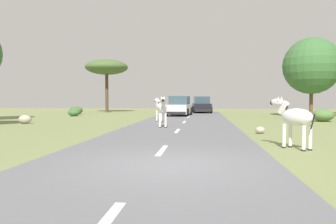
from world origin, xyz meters
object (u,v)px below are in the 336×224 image
at_px(zebra_1, 160,107).
at_px(bush_1, 76,110).
at_px(rock_0, 260,130).
at_px(zebra_2, 294,118).
at_px(car_0, 179,107).
at_px(bush_3, 74,113).
at_px(tree_5, 107,68).
at_px(rock_1, 25,119).
at_px(tree_0, 312,66).
at_px(bush_2, 323,115).
at_px(car_1, 202,105).
at_px(zebra_0, 163,109).

relative_size(zebra_1, bush_1, 1.22).
bearing_deg(rock_0, zebra_2, -86.46).
height_order(zebra_2, car_0, car_0).
xyz_separation_m(car_0, bush_3, (-9.33, -1.22, -0.53)).
xyz_separation_m(tree_5, bush_3, (-0.55, -8.53, -4.78)).
distance_m(zebra_1, rock_1, 8.56).
xyz_separation_m(tree_0, bush_2, (-1.08, -6.06, -3.92)).
distance_m(zebra_2, bush_3, 23.10).
bearing_deg(bush_3, car_1, 34.50).
distance_m(car_0, tree_0, 11.87).
bearing_deg(rock_0, zebra_0, 155.40).
relative_size(zebra_0, zebra_2, 1.06).
height_order(zebra_1, car_1, car_1).
distance_m(tree_0, tree_5, 21.49).
xyz_separation_m(zebra_1, rock_1, (-8.33, -1.82, -0.73)).
bearing_deg(zebra_1, zebra_2, -93.89).
bearing_deg(bush_2, bush_3, 165.62).
bearing_deg(bush_1, car_1, 19.26).
bearing_deg(car_1, rock_0, 92.73).
relative_size(car_0, bush_3, 4.24).
bearing_deg(zebra_1, tree_5, 86.68).
xyz_separation_m(rock_0, rock_1, (-13.65, 4.67, 0.11)).
bearing_deg(zebra_1, car_1, 49.18).
bearing_deg(zebra_0, rock_1, -23.77).
xyz_separation_m(zebra_0, bush_1, (-10.45, 14.89, -0.64)).
bearing_deg(zebra_2, bush_3, 92.81).
height_order(bush_1, bush_3, bush_1).
bearing_deg(car_0, zebra_0, 94.24).
xyz_separation_m(zebra_1, bush_3, (-8.67, 7.10, -0.68)).
bearing_deg(bush_2, car_1, 122.95).
relative_size(car_1, rock_1, 5.60).
bearing_deg(bush_1, rock_0, -48.40).
relative_size(tree_5, bush_1, 4.58).
height_order(car_0, tree_5, tree_5).
bearing_deg(tree_0, zebra_0, -132.22).
bearing_deg(bush_3, zebra_0, -50.83).
xyz_separation_m(zebra_1, bush_1, (-9.79, 10.53, -0.60)).
bearing_deg(car_0, bush_3, 11.66).
bearing_deg(tree_5, rock_0, -58.72).
bearing_deg(rock_0, bush_3, 135.83).
xyz_separation_m(bush_3, rock_1, (0.34, -8.92, -0.05)).
distance_m(bush_2, rock_0, 10.24).
bearing_deg(bush_3, bush_2, -14.38).
xyz_separation_m(bush_2, rock_1, (-19.26, -3.89, -0.16)).
distance_m(car_1, bush_2, 15.25).
bearing_deg(zebra_2, tree_0, 36.19).
height_order(tree_5, bush_1, tree_5).
xyz_separation_m(zebra_1, car_0, (0.66, 8.32, -0.15)).
height_order(bush_2, rock_0, bush_2).
relative_size(bush_2, rock_1, 1.81).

